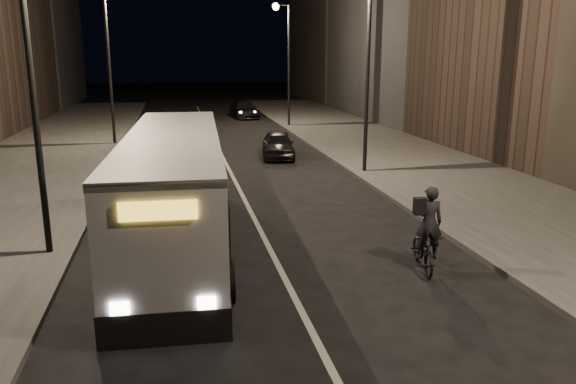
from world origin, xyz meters
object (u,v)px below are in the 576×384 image
streetlight_left_near (39,40)px  car_mid (151,134)px  city_bus (175,185)px  streetlight_right_far (285,48)px  car_far (244,110)px  cyclist_on_bicycle (425,242)px  streetlight_left_far (113,47)px  car_near (278,145)px  streetlight_right_mid (362,46)px

streetlight_left_near → car_mid: bearing=84.3°
city_bus → car_mid: city_bus is taller
streetlight_right_far → car_far: 8.28m
cyclist_on_bicycle → car_mid: bearing=120.2°
streetlight_left_near → car_far: size_ratio=1.81×
streetlight_left_far → car_near: (8.04, -5.32, -4.72)m
city_bus → car_far: bearing=82.1°
streetlight_right_mid → cyclist_on_bicycle: (-1.95, -10.71, -4.66)m
cyclist_on_bicycle → city_bus: bearing=162.7°
streetlight_right_far → streetlight_left_far: 12.24m
streetlight_right_far → car_near: size_ratio=2.15×
streetlight_right_far → cyclist_on_bicycle: streetlight_right_far is taller
cyclist_on_bicycle → car_far: cyclist_on_bicycle is taller
streetlight_right_mid → streetlight_right_far: (0.00, 16.00, 0.00)m
car_mid → streetlight_left_near: bearing=78.5°
streetlight_right_mid → cyclist_on_bicycle: streetlight_right_mid is taller
city_bus → car_far: city_bus is taller
streetlight_right_mid → car_near: streetlight_right_mid is taller
streetlight_left_near → city_bus: size_ratio=0.72×
streetlight_left_near → city_bus: bearing=8.1°
streetlight_left_near → car_near: (8.04, 12.68, -4.72)m
streetlight_right_far → city_bus: bearing=-108.1°
streetlight_right_mid → streetlight_left_far: same height
car_far → car_near: bearing=-96.6°
car_mid → car_far: bearing=-123.7°
streetlight_left_near → car_far: (8.63, 30.50, -4.71)m
car_near → streetlight_left_near: bearing=-114.5°
cyclist_on_bicycle → car_far: 33.21m
streetlight_left_far → car_far: 15.90m
streetlight_right_mid → car_far: bearing=95.2°
streetlight_left_near → streetlight_right_far: bearing=66.0°
streetlight_right_mid → car_far: (-2.03, 22.50, -4.71)m
streetlight_right_mid → car_near: size_ratio=2.15×
streetlight_left_near → car_near: 15.73m
streetlight_left_far → streetlight_right_mid: bearing=-43.2°
cyclist_on_bicycle → car_far: size_ratio=0.47×
streetlight_left_far → streetlight_left_near: bearing=-90.0°
streetlight_left_far → car_far: size_ratio=1.81×
streetlight_right_far → streetlight_right_mid: bearing=-90.0°
streetlight_left_far → car_near: size_ratio=2.15×
streetlight_right_mid → car_mid: (-8.93, 9.46, -4.65)m
streetlight_left_near → car_far: streetlight_left_near is taller
streetlight_right_far → car_far: streetlight_right_far is taller
streetlight_left_far → city_bus: 18.21m
streetlight_right_mid → car_mid: size_ratio=1.88×
car_near → streetlight_right_far: bearing=84.8°
city_bus → car_far: size_ratio=2.52×
streetlight_left_near → city_bus: 4.75m
streetlight_right_far → city_bus: 25.10m
cyclist_on_bicycle → car_mid: (-6.98, 20.17, 0.01)m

